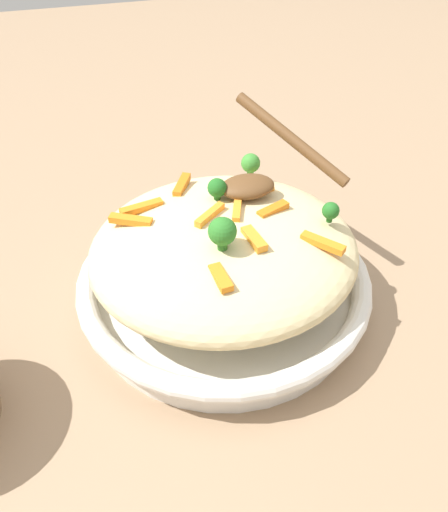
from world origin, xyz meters
TOP-DOWN VIEW (x-y plane):
  - ground_plane at (0.00, 0.00)m, footprint 2.40×2.40m
  - serving_bowl at (0.00, 0.00)m, footprint 0.30×0.30m
  - pasta_mound at (0.00, 0.00)m, footprint 0.26×0.25m
  - carrot_piece_0 at (0.02, 0.01)m, footprint 0.02×0.04m
  - carrot_piece_1 at (-0.02, -0.07)m, footprint 0.01×0.03m
  - carrot_piece_2 at (0.02, -0.03)m, footprint 0.02×0.03m
  - carrot_piece_3 at (0.08, -0.05)m, footprint 0.03×0.04m
  - carrot_piece_4 at (0.05, 0.01)m, footprint 0.04×0.02m
  - carrot_piece_5 at (-0.07, 0.05)m, footprint 0.04×0.02m
  - carrot_piece_6 at (-0.02, 0.08)m, footprint 0.03×0.04m
  - carrot_piece_7 at (0.06, 0.06)m, footprint 0.02×0.03m
  - carrot_piece_8 at (-0.01, 0.01)m, footprint 0.04×0.03m
  - carrot_piece_9 at (-0.08, 0.03)m, footprint 0.04×0.03m
  - broccoli_floret_0 at (-0.01, -0.04)m, footprint 0.03×0.03m
  - broccoli_floret_1 at (0.06, 0.09)m, footprint 0.02×0.02m
  - broccoli_floret_2 at (0.10, -0.02)m, footprint 0.02×0.02m
  - broccoli_floret_3 at (0.01, 0.04)m, footprint 0.02×0.02m
  - serving_spoon at (0.06, 0.05)m, footprint 0.13×0.13m

SIDE VIEW (x-z plane):
  - ground_plane at x=0.00m, z-range 0.00..0.00m
  - serving_bowl at x=0.00m, z-range 0.00..0.05m
  - pasta_mound at x=0.00m, z-range 0.04..0.11m
  - carrot_piece_7 at x=0.06m, z-range 0.10..0.10m
  - carrot_piece_1 at x=-0.02m, z-range 0.10..0.10m
  - carrot_piece_5 at x=-0.07m, z-range 0.10..0.10m
  - carrot_piece_3 at x=0.08m, z-range 0.10..0.10m
  - carrot_piece_9 at x=-0.08m, z-range 0.10..0.10m
  - carrot_piece_6 at x=-0.02m, z-range 0.10..0.11m
  - carrot_piece_4 at x=0.05m, z-range 0.10..0.11m
  - carrot_piece_2 at x=0.02m, z-range 0.10..0.11m
  - carrot_piece_0 at x=0.02m, z-range 0.10..0.11m
  - carrot_piece_8 at x=-0.01m, z-range 0.11..0.11m
  - broccoli_floret_2 at x=0.10m, z-range 0.10..0.12m
  - broccoli_floret_1 at x=0.06m, z-range 0.10..0.12m
  - broccoli_floret_3 at x=0.01m, z-range 0.11..0.13m
  - serving_spoon at x=0.06m, z-range 0.09..0.15m
  - broccoli_floret_0 at x=-0.01m, z-range 0.11..0.14m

